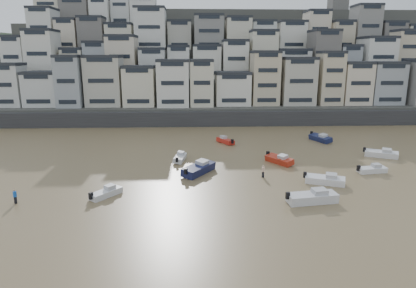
{
  "coord_description": "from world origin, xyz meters",
  "views": [
    {
      "loc": [
        1.13,
        -22.61,
        16.83
      ],
      "look_at": [
        3.32,
        30.0,
        4.0
      ],
      "focal_mm": 32.0,
      "sensor_mm": 36.0,
      "label": 1
    }
  ],
  "objects_px": {
    "boat_e": "(279,159)",
    "person_blue": "(15,196)",
    "boat_a": "(312,195)",
    "boat_d": "(372,169)",
    "person_pink": "(263,171)",
    "boat_f": "(180,157)",
    "boat_c": "(199,167)",
    "boat_h": "(225,140)",
    "boat_g": "(381,153)",
    "boat_j": "(106,192)",
    "boat_b": "(325,179)",
    "boat_i": "(320,137)"
  },
  "relations": [
    {
      "from": "boat_e",
      "to": "person_pink",
      "type": "distance_m",
      "value": 7.64
    },
    {
      "from": "person_pink",
      "to": "boat_g",
      "type": "bearing_deg",
      "value": 23.55
    },
    {
      "from": "boat_b",
      "to": "boat_c",
      "type": "height_order",
      "value": "boat_c"
    },
    {
      "from": "boat_e",
      "to": "boat_i",
      "type": "height_order",
      "value": "boat_i"
    },
    {
      "from": "boat_e",
      "to": "person_pink",
      "type": "xyz_separation_m",
      "value": [
        -3.8,
        -6.62,
        0.13
      ]
    },
    {
      "from": "boat_g",
      "to": "boat_j",
      "type": "bearing_deg",
      "value": -132.25
    },
    {
      "from": "boat_h",
      "to": "boat_d",
      "type": "bearing_deg",
      "value": -163.64
    },
    {
      "from": "boat_d",
      "to": "boat_b",
      "type": "bearing_deg",
      "value": -160.72
    },
    {
      "from": "boat_f",
      "to": "boat_e",
      "type": "bearing_deg",
      "value": -87.65
    },
    {
      "from": "boat_f",
      "to": "person_blue",
      "type": "relative_size",
      "value": 2.8
    },
    {
      "from": "person_pink",
      "to": "boat_i",
      "type": "bearing_deg",
      "value": 54.19
    },
    {
      "from": "boat_d",
      "to": "boat_h",
      "type": "xyz_separation_m",
      "value": [
        -19.72,
        19.2,
        0.02
      ]
    },
    {
      "from": "boat_g",
      "to": "boat_j",
      "type": "distance_m",
      "value": 44.97
    },
    {
      "from": "boat_e",
      "to": "person_blue",
      "type": "relative_size",
      "value": 3.1
    },
    {
      "from": "boat_c",
      "to": "boat_j",
      "type": "relative_size",
      "value": 1.49
    },
    {
      "from": "boat_h",
      "to": "boat_j",
      "type": "xyz_separation_m",
      "value": [
        -16.88,
        -26.95,
        -0.03
      ]
    },
    {
      "from": "boat_i",
      "to": "boat_j",
      "type": "height_order",
      "value": "boat_i"
    },
    {
      "from": "boat_e",
      "to": "boat_g",
      "type": "distance_m",
      "value": 18.14
    },
    {
      "from": "boat_b",
      "to": "boat_c",
      "type": "xyz_separation_m",
      "value": [
        -16.68,
        5.18,
        0.18
      ]
    },
    {
      "from": "boat_d",
      "to": "boat_j",
      "type": "height_order",
      "value": "boat_d"
    },
    {
      "from": "boat_d",
      "to": "boat_i",
      "type": "height_order",
      "value": "boat_i"
    },
    {
      "from": "boat_h",
      "to": "boat_j",
      "type": "relative_size",
      "value": 1.05
    },
    {
      "from": "boat_f",
      "to": "person_pink",
      "type": "xyz_separation_m",
      "value": [
        11.89,
        -8.69,
        0.21
      ]
    },
    {
      "from": "boat_b",
      "to": "boat_d",
      "type": "height_order",
      "value": "boat_b"
    },
    {
      "from": "boat_e",
      "to": "boat_b",
      "type": "bearing_deg",
      "value": -10.99
    },
    {
      "from": "boat_a",
      "to": "boat_i",
      "type": "relative_size",
      "value": 1.12
    },
    {
      "from": "boat_d",
      "to": "boat_f",
      "type": "relative_size",
      "value": 0.95
    },
    {
      "from": "boat_i",
      "to": "boat_j",
      "type": "relative_size",
      "value": 1.25
    },
    {
      "from": "boat_h",
      "to": "boat_i",
      "type": "relative_size",
      "value": 0.84
    },
    {
      "from": "boat_a",
      "to": "boat_e",
      "type": "xyz_separation_m",
      "value": [
        -0.19,
        15.94,
        -0.14
      ]
    },
    {
      "from": "boat_d",
      "to": "person_pink",
      "type": "height_order",
      "value": "person_pink"
    },
    {
      "from": "boat_a",
      "to": "boat_f",
      "type": "xyz_separation_m",
      "value": [
        -15.88,
        18.0,
        -0.21
      ]
    },
    {
      "from": "boat_b",
      "to": "boat_e",
      "type": "bearing_deg",
      "value": 133.16
    },
    {
      "from": "boat_a",
      "to": "boat_f",
      "type": "height_order",
      "value": "boat_a"
    },
    {
      "from": "boat_b",
      "to": "boat_d",
      "type": "xyz_separation_m",
      "value": [
        8.53,
        4.48,
        -0.12
      ]
    },
    {
      "from": "boat_b",
      "to": "boat_g",
      "type": "distance_m",
      "value": 18.84
    },
    {
      "from": "person_blue",
      "to": "person_pink",
      "type": "bearing_deg",
      "value": 15.01
    },
    {
      "from": "boat_a",
      "to": "boat_d",
      "type": "distance_m",
      "value": 16.24
    },
    {
      "from": "boat_c",
      "to": "boat_d",
      "type": "relative_size",
      "value": 1.47
    },
    {
      "from": "boat_g",
      "to": "boat_i",
      "type": "relative_size",
      "value": 0.98
    },
    {
      "from": "boat_f",
      "to": "boat_j",
      "type": "distance_m",
      "value": 17.3
    },
    {
      "from": "boat_b",
      "to": "boat_j",
      "type": "distance_m",
      "value": 28.26
    },
    {
      "from": "boat_f",
      "to": "person_blue",
      "type": "bearing_deg",
      "value": 142.2
    },
    {
      "from": "boat_e",
      "to": "boat_i",
      "type": "relative_size",
      "value": 0.94
    },
    {
      "from": "boat_a",
      "to": "boat_d",
      "type": "height_order",
      "value": "boat_a"
    },
    {
      "from": "person_blue",
      "to": "boat_j",
      "type": "bearing_deg",
      "value": 9.86
    },
    {
      "from": "boat_b",
      "to": "boat_f",
      "type": "xyz_separation_m",
      "value": [
        -19.59,
        11.82,
        -0.09
      ]
    },
    {
      "from": "boat_a",
      "to": "boat_e",
      "type": "bearing_deg",
      "value": 81.63
    },
    {
      "from": "boat_h",
      "to": "person_pink",
      "type": "bearing_deg",
      "value": 160.23
    },
    {
      "from": "boat_c",
      "to": "boat_h",
      "type": "xyz_separation_m",
      "value": [
        5.49,
        18.5,
        -0.28
      ]
    }
  ]
}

